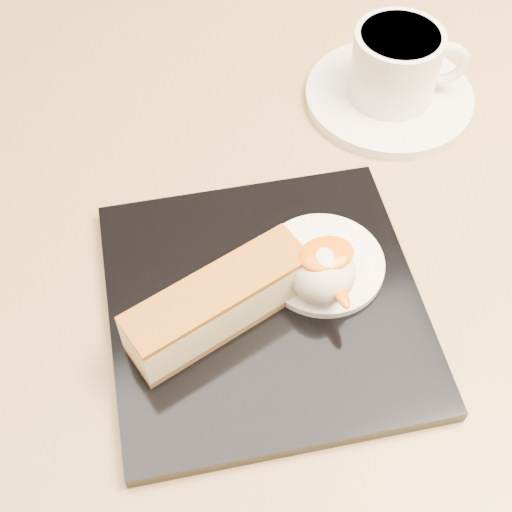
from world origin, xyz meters
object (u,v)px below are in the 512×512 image
object	(u,v)px
saucer	(389,97)
cheesecake	(219,304)
table	(255,330)
dessert_plate	(265,305)
ice_cream_scoop	(322,273)
coffee_cup	(398,63)

from	to	relation	value
saucer	cheesecake	bearing A→B (deg)	-139.91
table	dessert_plate	bearing A→B (deg)	-103.06
table	cheesecake	world-z (taller)	cheesecake
table	ice_cream_scoop	bearing A→B (deg)	-72.90
dessert_plate	coffee_cup	distance (m)	0.25
dessert_plate	cheesecake	distance (m)	0.04
cheesecake	ice_cream_scoop	size ratio (longest dim) A/B	2.95
table	saucer	world-z (taller)	saucer
table	saucer	size ratio (longest dim) A/B	5.33
table	ice_cream_scoop	size ratio (longest dim) A/B	17.29
ice_cream_scoop	dessert_plate	bearing A→B (deg)	172.87
dessert_plate	cheesecake	bearing A→B (deg)	-171.87
cheesecake	table	bearing A→B (deg)	39.22
coffee_cup	dessert_plate	bearing A→B (deg)	-118.57
cheesecake	coffee_cup	size ratio (longest dim) A/B	1.35
dessert_plate	saucer	xyz separation A→B (m)	(0.18, 0.17, -0.00)
cheesecake	coffee_cup	bearing A→B (deg)	23.01
table	cheesecake	bearing A→B (deg)	-124.04
dessert_plate	ice_cream_scoop	distance (m)	0.05
table	cheesecake	size ratio (longest dim) A/B	5.87
saucer	coffee_cup	world-z (taller)	coffee_cup
saucer	coffee_cup	size ratio (longest dim) A/B	1.49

